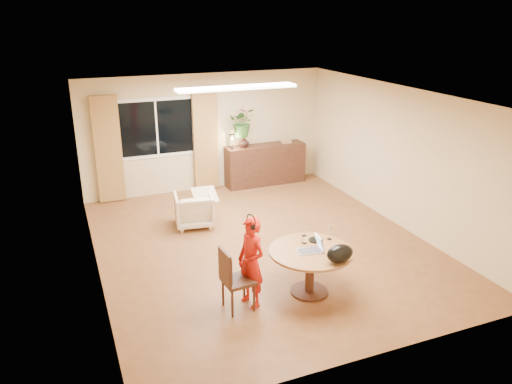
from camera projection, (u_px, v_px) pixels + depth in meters
floor at (262, 245)px, 8.74m from camera, size 6.50×6.50×0.00m
ceiling at (263, 96)px, 7.84m from camera, size 6.50×6.50×0.00m
wall_back at (206, 132)px, 11.12m from camera, size 5.50×0.00×5.50m
wall_left at (90, 196)px, 7.32m from camera, size 0.00×6.50×6.50m
wall_right at (399, 157)px, 9.26m from camera, size 0.00×6.50×6.50m
window at (157, 128)px, 10.64m from camera, size 1.70×0.03×1.30m
curtain_left at (108, 150)px, 10.33m from camera, size 0.55×0.08×2.25m
curtain_right at (206, 140)px, 11.07m from camera, size 0.55×0.08×2.25m
ceiling_panel at (237, 88)px, 8.90m from camera, size 2.20×0.35×0.05m
dining_table at (310, 259)px, 7.09m from camera, size 1.19×1.19×0.68m
dining_chair at (238, 279)px, 6.73m from camera, size 0.46×0.43×0.91m
child at (251, 262)px, 6.77m from camera, size 0.55×0.44×1.29m
laptop at (309, 244)px, 6.96m from camera, size 0.38×0.28×0.23m
tumbler at (304, 239)px, 7.23m from camera, size 0.10×0.10×0.12m
wine_glass at (330, 233)px, 7.34m from camera, size 0.08×0.08×0.20m
pot_lid at (316, 239)px, 7.32m from camera, size 0.24×0.24×0.03m
handbag at (340, 254)px, 6.66m from camera, size 0.40×0.25×0.26m
armchair at (194, 209)px, 9.42m from camera, size 0.79×0.81×0.65m
throw at (205, 191)px, 9.39m from camera, size 0.49×0.58×0.03m
sideboard at (265, 164)px, 11.66m from camera, size 1.88×0.46×0.94m
vase at (244, 142)px, 11.27m from camera, size 0.28×0.28×0.25m
bouquet at (243, 122)px, 11.11m from camera, size 0.73×0.69×0.66m
book_stack at (286, 141)px, 11.68m from camera, size 0.25×0.22×0.09m
desk_lamp at (232, 141)px, 11.11m from camera, size 0.17×0.17×0.35m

